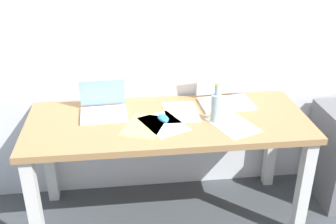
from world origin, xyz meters
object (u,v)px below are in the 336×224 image
object	(u,v)px
beer_bottle	(216,107)
computer_mouse	(163,118)
desk	(168,134)
laptop_left	(103,108)
laptop_right	(225,96)

from	to	relation	value
beer_bottle	computer_mouse	xyz separation A→B (m)	(-0.31, 0.05, -0.08)
desk	beer_bottle	size ratio (longest dim) A/B	7.01
desk	computer_mouse	bearing A→B (deg)	-156.23
laptop_left	desk	bearing A→B (deg)	-18.24
beer_bottle	laptop_right	bearing A→B (deg)	64.95
laptop_right	computer_mouse	xyz separation A→B (m)	(-0.43, -0.21, -0.03)
laptop_left	beer_bottle	bearing A→B (deg)	-15.68
laptop_right	beer_bottle	distance (m)	0.29
desk	laptop_left	distance (m)	0.44
desk	laptop_left	size ratio (longest dim) A/B	5.82
beer_bottle	desk	bearing A→B (deg)	168.02
laptop_right	desk	bearing A→B (deg)	-153.45
desk	computer_mouse	world-z (taller)	computer_mouse
beer_bottle	computer_mouse	world-z (taller)	beer_bottle
computer_mouse	laptop_left	bearing A→B (deg)	140.43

